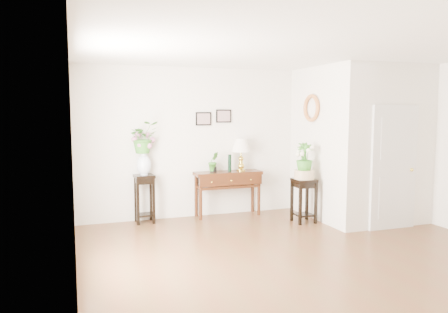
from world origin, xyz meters
name	(u,v)px	position (x,y,z in m)	size (l,w,h in m)	color
floor	(306,256)	(0.00, 0.00, 0.00)	(6.00, 5.50, 0.02)	brown
ceiling	(310,50)	(0.00, 0.00, 2.80)	(6.00, 5.50, 0.02)	white
wall_back	(235,142)	(0.00, 2.75, 1.40)	(6.00, 0.02, 2.80)	silver
wall_left	(73,165)	(-3.00, 0.00, 1.40)	(0.02, 5.50, 2.80)	silver
partition	(358,143)	(2.10, 1.77, 1.40)	(1.80, 1.95, 2.80)	silver
door	(394,168)	(2.10, 0.78, 1.05)	(0.90, 0.05, 2.10)	silver
art_print_left	(203,119)	(-0.65, 2.73, 1.85)	(0.30, 0.02, 0.25)	black
art_print_right	(224,116)	(-0.25, 2.73, 1.90)	(0.30, 0.02, 0.25)	black
wall_ornament	(311,108)	(1.16, 1.90, 2.05)	(0.51, 0.51, 0.07)	#CD834A
console_table	(228,194)	(-0.22, 2.57, 0.43)	(1.28, 0.43, 0.86)	#3E1707
table_lamp	(241,153)	(0.05, 2.57, 1.21)	(0.36, 0.36, 0.63)	gold
green_vase	(230,162)	(-0.19, 2.57, 1.03)	(0.07, 0.07, 0.32)	black
potted_plant	(213,162)	(-0.51, 2.57, 1.04)	(0.20, 0.16, 0.36)	#368025
plant_stand_a	(145,199)	(-1.80, 2.57, 0.43)	(0.34, 0.34, 0.87)	black
porcelain_vase	(144,162)	(-1.80, 2.57, 1.09)	(0.25, 0.25, 0.43)	white
lily_arrangement	(143,136)	(-1.80, 2.57, 1.55)	(0.51, 0.44, 0.57)	#368025
plant_stand_b	(304,201)	(0.90, 1.65, 0.39)	(0.37, 0.37, 0.79)	black
ceramic_bowl	(304,174)	(0.90, 1.65, 0.87)	(0.36, 0.36, 0.16)	beige
narcissus	(305,158)	(0.90, 1.65, 1.17)	(0.30, 0.30, 0.53)	#368025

